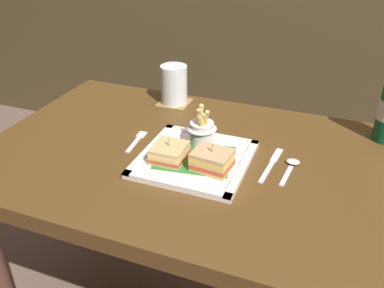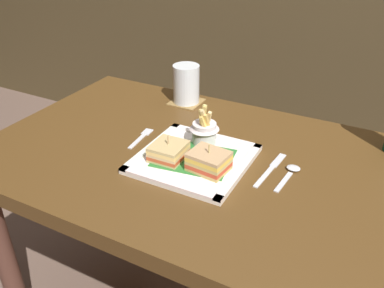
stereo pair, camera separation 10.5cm
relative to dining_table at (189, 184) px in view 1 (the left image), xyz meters
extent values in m
cube|color=#533617|center=(0.00, 0.00, 0.08)|extent=(1.12, 0.73, 0.04)
cylinder|color=#503025|center=(-0.49, -0.29, -0.28)|extent=(0.06, 0.06, 0.68)
cylinder|color=#5B2B1C|center=(-0.49, 0.29, -0.28)|extent=(0.06, 0.06, 0.68)
cylinder|color=#4A3229|center=(0.49, 0.29, -0.28)|extent=(0.06, 0.06, 0.68)
cube|color=white|center=(0.03, -0.03, 0.11)|extent=(0.28, 0.28, 0.01)
cube|color=#2A732F|center=(0.03, -0.03, 0.11)|extent=(0.21, 0.18, 0.00)
cube|color=white|center=(0.03, -0.16, 0.11)|extent=(0.28, 0.02, 0.01)
cube|color=white|center=(0.03, 0.10, 0.11)|extent=(0.28, 0.02, 0.01)
cube|color=white|center=(-0.10, -0.03, 0.11)|extent=(0.02, 0.28, 0.01)
cube|color=white|center=(0.16, -0.03, 0.11)|extent=(0.02, 0.28, 0.01)
cube|color=tan|center=(-0.03, -0.06, 0.12)|extent=(0.08, 0.09, 0.01)
cube|color=#C44C28|center=(-0.03, -0.06, 0.12)|extent=(0.08, 0.09, 0.01)
cube|color=tan|center=(-0.03, -0.06, 0.13)|extent=(0.08, 0.09, 0.01)
cube|color=#F4C870|center=(-0.03, -0.06, 0.14)|extent=(0.08, 0.09, 0.01)
cube|color=tan|center=(-0.03, -0.06, 0.15)|extent=(0.08, 0.09, 0.01)
cylinder|color=tan|center=(-0.03, -0.06, 0.14)|extent=(0.00, 0.00, 0.07)
cube|color=tan|center=(0.09, -0.06, 0.12)|extent=(0.10, 0.09, 0.01)
cube|color=#C74429|center=(0.09, -0.06, 0.13)|extent=(0.10, 0.09, 0.01)
cube|color=tan|center=(0.09, -0.06, 0.14)|extent=(0.10, 0.09, 0.01)
cube|color=#EEC047|center=(0.09, -0.06, 0.15)|extent=(0.10, 0.09, 0.01)
cube|color=tan|center=(0.09, -0.06, 0.16)|extent=(0.10, 0.09, 0.01)
cylinder|color=tan|center=(0.09, -0.06, 0.15)|extent=(0.00, 0.00, 0.07)
cylinder|color=silver|center=(0.02, 0.05, 0.14)|extent=(0.06, 0.06, 0.06)
cone|color=silver|center=(0.02, 0.05, 0.17)|extent=(0.08, 0.08, 0.03)
cube|color=#E2C874|center=(0.01, 0.06, 0.17)|extent=(0.02, 0.01, 0.05)
cube|color=#F4DB84|center=(0.01, 0.06, 0.17)|extent=(0.02, 0.02, 0.05)
cube|color=#E3B35A|center=(0.03, 0.04, 0.18)|extent=(0.02, 0.02, 0.06)
cube|color=#EECC84|center=(0.02, 0.06, 0.18)|extent=(0.02, 0.02, 0.06)
cube|color=#EADC7C|center=(0.01, 0.06, 0.18)|extent=(0.02, 0.01, 0.07)
cube|color=#EECC86|center=(0.02, 0.04, 0.18)|extent=(0.02, 0.03, 0.07)
cube|color=#ECC46A|center=(0.01, 0.04, 0.18)|extent=(0.02, 0.01, 0.07)
cube|color=#D7B55E|center=(0.01, 0.06, 0.18)|extent=(0.02, 0.02, 0.07)
cube|color=#F2C962|center=(0.03, 0.03, 0.17)|extent=(0.03, 0.02, 0.06)
cube|color=olive|center=(-0.17, 0.28, 0.10)|extent=(0.10, 0.10, 0.00)
cylinder|color=silver|center=(-0.17, 0.28, 0.17)|extent=(0.09, 0.09, 0.13)
cylinder|color=silver|center=(-0.17, 0.28, 0.15)|extent=(0.08, 0.08, 0.09)
cube|color=silver|center=(-0.16, -0.02, 0.10)|extent=(0.02, 0.09, 0.00)
cube|color=silver|center=(-0.17, 0.04, 0.10)|extent=(0.03, 0.04, 0.00)
cube|color=silver|center=(0.21, -0.02, 0.10)|extent=(0.02, 0.11, 0.00)
cube|color=silver|center=(0.22, 0.07, 0.10)|extent=(0.02, 0.07, 0.00)
cube|color=silver|center=(0.26, -0.02, 0.10)|extent=(0.02, 0.09, 0.00)
ellipsoid|color=silver|center=(0.27, 0.05, 0.11)|extent=(0.04, 0.03, 0.01)
camera|label=1|loc=(0.34, -0.87, 0.67)|focal=38.08mm
camera|label=2|loc=(0.44, -0.82, 0.67)|focal=38.08mm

